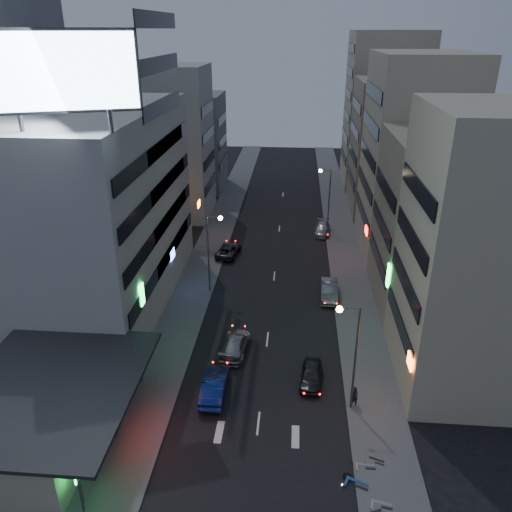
# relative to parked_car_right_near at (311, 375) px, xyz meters

# --- Properties ---
(ground) EXTENTS (180.00, 180.00, 0.00)m
(ground) POSITION_rel_parked_car_right_near_xyz_m (-3.59, -8.58, -0.66)
(ground) COLOR black
(ground) RESTS_ON ground
(sidewalk_left) EXTENTS (4.00, 120.00, 0.12)m
(sidewalk_left) POSITION_rel_parked_car_right_near_xyz_m (-11.59, 21.42, -0.60)
(sidewalk_left) COLOR #4C4C4F
(sidewalk_left) RESTS_ON ground
(sidewalk_right) EXTENTS (4.00, 120.00, 0.12)m
(sidewalk_right) POSITION_rel_parked_car_right_near_xyz_m (4.41, 21.42, -0.60)
(sidewalk_right) COLOR #4C4C4F
(sidewalk_right) RESTS_ON ground
(food_court) EXTENTS (11.00, 13.00, 3.88)m
(food_court) POSITION_rel_parked_car_right_near_xyz_m (-17.49, -6.58, 1.32)
(food_court) COLOR tan
(food_court) RESTS_ON ground
(white_building) EXTENTS (14.00, 24.00, 18.00)m
(white_building) POSITION_rel_parked_car_right_near_xyz_m (-20.59, 11.42, 8.34)
(white_building) COLOR #A6A6A2
(white_building) RESTS_ON ground
(shophouse_near) EXTENTS (10.00, 11.00, 20.00)m
(shophouse_near) POSITION_rel_parked_car_right_near_xyz_m (11.41, 1.92, 9.34)
(shophouse_near) COLOR tan
(shophouse_near) RESTS_ON ground
(shophouse_mid) EXTENTS (11.00, 12.00, 16.00)m
(shophouse_mid) POSITION_rel_parked_car_right_near_xyz_m (11.91, 13.42, 7.34)
(shophouse_mid) COLOR gray
(shophouse_mid) RESTS_ON ground
(shophouse_far) EXTENTS (10.00, 14.00, 22.00)m
(shophouse_far) POSITION_rel_parked_car_right_near_xyz_m (11.41, 26.42, 10.34)
(shophouse_far) COLOR tan
(shophouse_far) RESTS_ON ground
(far_left_a) EXTENTS (11.00, 10.00, 20.00)m
(far_left_a) POSITION_rel_parked_car_right_near_xyz_m (-19.09, 36.42, 9.34)
(far_left_a) COLOR #A6A6A2
(far_left_a) RESTS_ON ground
(far_left_b) EXTENTS (12.00, 10.00, 15.00)m
(far_left_b) POSITION_rel_parked_car_right_near_xyz_m (-19.59, 49.42, 6.84)
(far_left_b) COLOR gray
(far_left_b) RESTS_ON ground
(far_right_a) EXTENTS (11.00, 12.00, 18.00)m
(far_right_a) POSITION_rel_parked_car_right_near_xyz_m (11.91, 41.42, 8.34)
(far_right_a) COLOR gray
(far_right_a) RESTS_ON ground
(far_right_b) EXTENTS (12.00, 12.00, 24.00)m
(far_right_b) POSITION_rel_parked_car_right_near_xyz_m (12.41, 55.42, 11.34)
(far_right_b) COLOR tan
(far_right_b) RESTS_ON ground
(billboard) EXTENTS (9.52, 3.75, 6.20)m
(billboard) POSITION_rel_parked_car_right_near_xyz_m (-16.58, 1.39, 21.00)
(billboard) COLOR #595B60
(billboard) RESTS_ON white_building
(street_lamp_right_near) EXTENTS (1.60, 0.44, 8.02)m
(street_lamp_right_near) POSITION_rel_parked_car_right_near_xyz_m (2.31, -2.58, 4.70)
(street_lamp_right_near) COLOR #595B60
(street_lamp_right_near) RESTS_ON sidewalk_right
(street_lamp_left) EXTENTS (1.60, 0.44, 8.02)m
(street_lamp_left) POSITION_rel_parked_car_right_near_xyz_m (-9.49, 13.42, 4.70)
(street_lamp_left) COLOR #595B60
(street_lamp_left) RESTS_ON sidewalk_left
(street_lamp_right_far) EXTENTS (1.60, 0.44, 8.02)m
(street_lamp_right_far) POSITION_rel_parked_car_right_near_xyz_m (2.31, 31.42, 4.70)
(street_lamp_right_far) COLOR #595B60
(street_lamp_right_far) RESTS_ON sidewalk_right
(parked_car_right_near) EXTENTS (1.93, 4.01, 1.32)m
(parked_car_right_near) POSITION_rel_parked_car_right_near_xyz_m (0.00, 0.00, 0.00)
(parked_car_right_near) COLOR #25262A
(parked_car_right_near) RESTS_ON ground
(parked_car_right_mid) EXTENTS (1.76, 4.67, 1.52)m
(parked_car_right_mid) POSITION_rel_parked_car_right_near_xyz_m (2.01, 13.22, 0.10)
(parked_car_right_mid) COLOR gray
(parked_car_right_mid) RESTS_ON ground
(parked_car_left) EXTENTS (2.81, 5.00, 1.32)m
(parked_car_left) POSITION_rel_parked_car_right_near_xyz_m (-9.19, 22.37, 0.00)
(parked_car_left) COLOR #2A2B30
(parked_car_left) RESTS_ON ground
(parked_car_right_far) EXTENTS (2.18, 4.71, 1.33)m
(parked_car_right_far) POSITION_rel_parked_car_right_near_xyz_m (2.01, 30.06, 0.01)
(parked_car_right_far) COLOR #919498
(parked_car_right_far) RESTS_ON ground
(road_car_blue) EXTENTS (1.67, 4.69, 1.54)m
(road_car_blue) POSITION_rel_parked_car_right_near_xyz_m (-6.94, -1.99, 0.11)
(road_car_blue) COLOR navy
(road_car_blue) RESTS_ON ground
(road_car_silver) EXTENTS (2.45, 5.14, 1.45)m
(road_car_silver) POSITION_rel_parked_car_right_near_xyz_m (-6.11, 3.44, 0.06)
(road_car_silver) COLOR gray
(road_car_silver) RESTS_ON ground
(person) EXTENTS (0.65, 0.51, 1.55)m
(person) POSITION_rel_parked_car_right_near_xyz_m (2.93, -2.37, 0.24)
(person) COLOR black
(person) RESTS_ON sidewalk_right
(scooter_black_a) EXTENTS (1.13, 1.70, 0.99)m
(scooter_black_a) POSITION_rel_parked_car_right_near_xyz_m (3.62, -10.62, -0.04)
(scooter_black_a) COLOR black
(scooter_black_a) RESTS_ON sidewalk_right
(scooter_silver_a) EXTENTS (0.90, 1.78, 1.04)m
(scooter_silver_a) POSITION_rel_parked_car_right_near_xyz_m (4.33, -10.28, -0.02)
(scooter_silver_a) COLOR #A7ABAE
(scooter_silver_a) RESTS_ON sidewalk_right
(scooter_blue) EXTENTS (1.38, 2.08, 1.21)m
(scooter_blue) POSITION_rel_parked_car_right_near_xyz_m (3.22, -9.08, 0.07)
(scooter_blue) COLOR navy
(scooter_blue) RESTS_ON sidewalk_right
(scooter_black_b) EXTENTS (1.07, 1.69, 0.98)m
(scooter_black_b) POSITION_rel_parked_car_right_near_xyz_m (4.38, -7.27, -0.05)
(scooter_black_b) COLOR black
(scooter_black_b) RESTS_ON sidewalk_right
(scooter_silver_b) EXTENTS (0.67, 1.74, 1.04)m
(scooter_silver_b) POSITION_rel_parked_car_right_near_xyz_m (3.72, -7.57, -0.02)
(scooter_silver_b) COLOR #9A9CA1
(scooter_silver_b) RESTS_ON sidewalk_right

